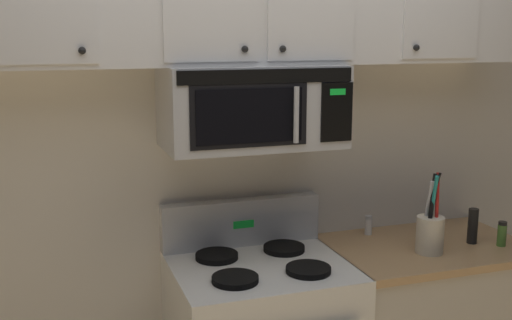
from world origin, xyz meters
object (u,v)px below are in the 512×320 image
Objects in this scene: over_range_microwave at (252,106)px; spice_jar at (502,234)px; pepper_mill at (473,226)px; utensil_crock_cream at (430,231)px; salt_shaker at (368,225)px.

over_range_microwave is 1.33m from spice_jar.
over_range_microwave is 4.49× the size of pepper_mill.
pepper_mill is (1.05, -0.17, -0.59)m from over_range_microwave.
utensil_crock_cream reaches higher than salt_shaker.
utensil_crock_cream is at bearing -15.49° from over_range_microwave.
over_range_microwave is 1.21m from pepper_mill.
over_range_microwave reaches higher than utensil_crock_cream.
over_range_microwave is at bearing -170.54° from salt_shaker.
over_range_microwave is 0.99m from utensil_crock_cream.
salt_shaker is 0.62m from spice_jar.
salt_shaker is at bearing 112.76° from utensil_crock_cream.
utensil_crock_cream is at bearing 175.28° from spice_jar.
pepper_mill is 1.43× the size of spice_jar.
utensil_crock_cream is 2.20× the size of pepper_mill.
spice_jar is (1.15, -0.25, -0.62)m from over_range_microwave.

